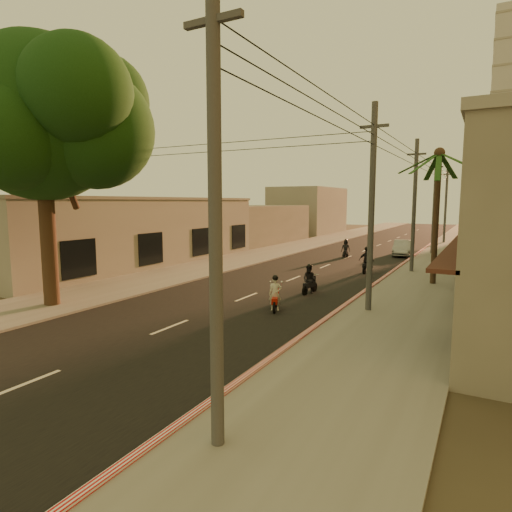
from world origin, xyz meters
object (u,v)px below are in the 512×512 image
object	(u,v)px
broadleaf_tree	(50,119)
parked_car	(403,248)
scooter_mid_a	(309,280)
palm_tree	(439,161)
scooter_mid_b	(366,261)
scooter_far_a	(346,249)
scooter_red	(275,294)

from	to	relation	value
broadleaf_tree	parked_car	bearing A→B (deg)	68.76
scooter_mid_a	parked_car	world-z (taller)	scooter_mid_a
palm_tree	scooter_mid_a	xyz separation A→B (m)	(-5.50, -5.65, -6.42)
scooter_mid_a	parked_car	distance (m)	19.18
scooter_mid_b	scooter_far_a	world-z (taller)	scooter_mid_b
broadleaf_tree	scooter_red	bearing A→B (deg)	24.70
scooter_red	scooter_mid_a	world-z (taller)	scooter_red
broadleaf_tree	scooter_mid_b	bearing A→B (deg)	58.35
broadleaf_tree	scooter_mid_a	xyz separation A→B (m)	(9.11, 8.20, -7.74)
palm_tree	scooter_far_a	size ratio (longest dim) A/B	4.97
broadleaf_tree	scooter_far_a	bearing A→B (deg)	74.74
scooter_mid_b	parked_car	world-z (taller)	scooter_mid_b
broadleaf_tree	scooter_red	size ratio (longest dim) A/B	7.41
scooter_mid_a	parked_car	size ratio (longest dim) A/B	0.37
broadleaf_tree	palm_tree	distance (m)	20.18
scooter_red	palm_tree	bearing A→B (deg)	38.60
scooter_mid_a	scooter_far_a	size ratio (longest dim) A/B	1.00
scooter_red	scooter_mid_b	distance (m)	12.23
broadleaf_tree	parked_car	size ratio (longest dim) A/B	2.75
palm_tree	scooter_mid_a	size ratio (longest dim) A/B	4.98
scooter_red	parked_car	distance (m)	23.21
palm_tree	scooter_mid_b	xyz separation A→B (m)	(-4.53, 2.50, -6.33)
scooter_far_a	parked_car	size ratio (longest dim) A/B	0.37
palm_tree	scooter_mid_b	size ratio (longest dim) A/B	4.40
scooter_far_a	scooter_red	bearing A→B (deg)	-95.96
scooter_red	scooter_far_a	distance (m)	19.65
palm_tree	parked_car	bearing A→B (deg)	106.51
broadleaf_tree	scooter_far_a	distance (m)	25.70
scooter_red	scooter_mid_a	distance (m)	4.03
scooter_mid_b	scooter_mid_a	bearing A→B (deg)	-98.34
broadleaf_tree	scooter_mid_b	size ratio (longest dim) A/B	6.49
palm_tree	scooter_red	size ratio (longest dim) A/B	5.02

